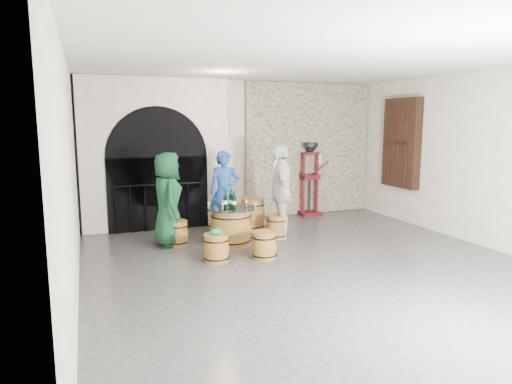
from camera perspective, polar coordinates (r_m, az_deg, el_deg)
name	(u,v)px	position (r m, az deg, el deg)	size (l,w,h in m)	color
ground	(317,269)	(7.33, 7.63, -9.52)	(8.00, 8.00, 0.00)	#2D2D30
wall_back	(237,151)	(10.66, -2.44, 5.15)	(8.00, 8.00, 0.00)	beige
wall_left	(71,178)	(6.15, -22.14, 1.62)	(8.00, 8.00, 0.00)	beige
wall_right	(493,161)	(9.18, 27.52, 3.51)	(8.00, 8.00, 0.00)	beige
ceiling	(322,59)	(7.00, 8.20, 16.15)	(8.00, 8.00, 0.00)	beige
stone_facing_panel	(307,149)	(11.30, 6.40, 5.32)	(3.20, 0.12, 3.18)	#A19580
arched_opening	(156,155)	(9.97, -12.42, 4.57)	(3.10, 0.60, 3.19)	beige
shuttered_window	(401,143)	(10.84, 17.69, 5.86)	(0.23, 1.10, 2.00)	black
barrel_table	(231,227)	(8.51, -3.13, -4.33)	(0.93, 0.93, 0.72)	olive
barrel_stool_left	(177,233)	(8.65, -9.88, -5.09)	(0.44, 0.44, 0.46)	olive
barrel_stool_far	(225,221)	(9.52, -3.89, -3.67)	(0.44, 0.44, 0.46)	olive
barrel_stool_right	(277,227)	(9.04, 2.61, -4.35)	(0.44, 0.44, 0.46)	olive
barrel_stool_near_right	(264,245)	(7.74, 1.03, -6.65)	(0.44, 0.44, 0.46)	olive
barrel_stool_near_left	(216,248)	(7.59, -4.99, -6.99)	(0.44, 0.44, 0.46)	olive
green_cap	(216,232)	(7.52, -4.99, -4.99)	(0.23, 0.18, 0.10)	#0C8B43
person_green	(168,199)	(8.55, -10.95, -0.90)	(0.85, 0.55, 1.74)	#0F3820
person_blue	(225,192)	(9.41, -3.93, 0.01)	(0.62, 0.41, 1.70)	#1A4191
person_white	(281,192)	(8.95, 3.09, 0.06)	(1.08, 0.45, 1.85)	silver
wine_bottle_left	(225,201)	(8.41, -3.84, -1.08)	(0.08, 0.08, 0.32)	black
wine_bottle_center	(234,201)	(8.35, -2.76, -1.14)	(0.08, 0.08, 0.32)	black
wine_bottle_right	(231,200)	(8.46, -3.15, -1.00)	(0.08, 0.08, 0.32)	black
tasting_glass_a	(223,206)	(8.36, -4.20, -1.71)	(0.05, 0.05, 0.10)	#AE6521
tasting_glass_b	(246,203)	(8.58, -1.21, -1.41)	(0.05, 0.05, 0.10)	#AE6521
tasting_glass_c	(222,203)	(8.68, -4.26, -1.32)	(0.05, 0.05, 0.10)	#AE6521
tasting_glass_d	(234,202)	(8.69, -2.79, -1.29)	(0.05, 0.05, 0.10)	#AE6521
tasting_glass_e	(255,206)	(8.34, -0.07, -1.71)	(0.05, 0.05, 0.10)	#AE6521
tasting_glass_f	(209,205)	(8.46, -5.92, -1.61)	(0.05, 0.05, 0.10)	#AE6521
side_barrel	(253,215)	(9.61, -0.41, -2.84)	(0.52, 0.52, 0.69)	olive
corking_press	(310,174)	(11.12, 6.78, 2.30)	(0.73, 0.40, 1.77)	#4D0C12
control_box	(317,159)	(11.36, 7.69, 4.05)	(0.18, 0.10, 0.22)	silver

